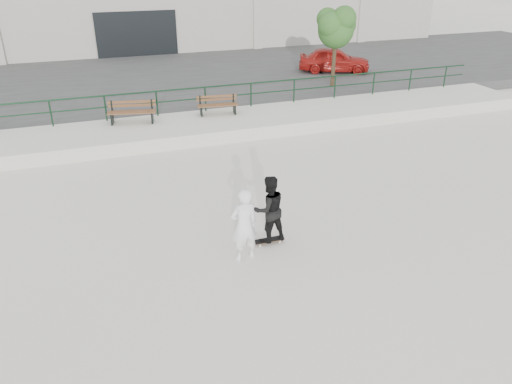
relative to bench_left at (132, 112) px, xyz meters
name	(u,v)px	position (x,y,z in m)	size (l,w,h in m)	color
ground	(281,263)	(2.07, -10.24, -0.92)	(120.00, 120.00, 0.00)	beige
ledge	(190,129)	(2.07, -0.74, -0.67)	(30.00, 3.00, 0.50)	beige
parking_strip	(155,81)	(2.07, 7.76, -0.67)	(60.00, 14.00, 0.50)	#3A3A3A
railing	(181,95)	(2.07, 0.56, 0.33)	(28.00, 0.06, 1.03)	#12321C
bench_left	(132,112)	(0.00, 0.00, 0.00)	(1.90, 0.90, 0.84)	brown
bench_right	(218,105)	(3.42, -0.04, -0.04)	(1.69, 0.68, 0.76)	brown
tree	(337,26)	(10.08, 2.67, 2.42)	(2.13, 1.89, 3.78)	#443222
red_car	(334,60)	(11.57, 5.44, 0.24)	(1.54, 3.83, 1.31)	#9F1813
skateboard	(269,240)	(2.11, -9.33, -0.84)	(0.78, 0.22, 0.09)	black
standing_skater	(269,209)	(2.11, -9.33, 0.03)	(0.83, 0.65, 1.71)	black
seated_skater	(244,225)	(1.32, -9.79, -0.02)	(0.66, 0.43, 1.80)	white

